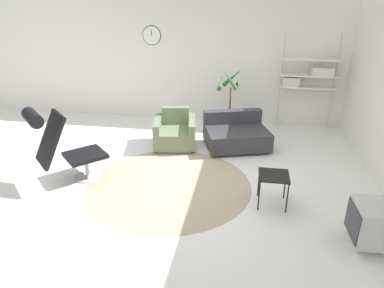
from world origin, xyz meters
The scene contains 10 objects.
ground_plane centered at (0.00, 0.00, 0.00)m, with size 12.00×12.00×0.00m, color white.
wall_back centered at (0.00, 2.89, 1.40)m, with size 12.00×0.09×2.80m.
round_rug centered at (-0.16, -0.34, 0.00)m, with size 2.58×2.58×0.01m.
lounge_chair centered at (-1.77, -0.57, 0.72)m, with size 1.11×1.12×1.26m.
armchair_red centered at (-0.39, 1.21, 0.26)m, with size 0.91×0.97×0.71m.
couch_low centered at (0.79, 1.36, 0.24)m, with size 1.39×1.24×0.65m.
side_table centered at (1.41, -0.62, 0.41)m, with size 0.42×0.42×0.47m.
crt_television centered at (2.50, -1.33, 0.29)m, with size 0.45×0.53×0.54m.
potted_plant centered at (0.59, 2.22, 0.59)m, with size 0.51×0.47×1.36m.
shelf_unit centered at (2.20, 2.60, 1.19)m, with size 1.18×0.28×2.04m.
Camera 1 is at (0.99, -4.91, 2.71)m, focal length 32.00 mm.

